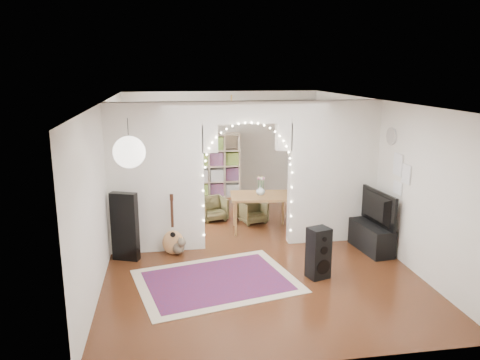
{
  "coord_description": "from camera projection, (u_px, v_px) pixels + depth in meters",
  "views": [
    {
      "loc": [
        -1.44,
        -8.24,
        3.25
      ],
      "look_at": [
        -0.08,
        0.3,
        1.19
      ],
      "focal_mm": 35.0,
      "sensor_mm": 36.0,
      "label": 1
    }
  ],
  "objects": [
    {
      "name": "flower_vase",
      "position": [
        261.0,
        190.0,
        9.49
      ],
      "size": [
        0.2,
        0.2,
        0.19
      ],
      "primitive_type": "imported",
      "rotation": [
        0.0,
        0.0,
        -0.1
      ],
      "color": "white",
      "rests_on": "dining_table"
    },
    {
      "name": "wall_clock",
      "position": [
        392.0,
        136.0,
        8.21
      ],
      "size": [
        0.03,
        0.31,
        0.31
      ],
      "primitive_type": "cylinder",
      "rotation": [
        0.0,
        1.57,
        0.0
      ],
      "color": "white",
      "rests_on": "wall_right"
    },
    {
      "name": "paper_lantern",
      "position": [
        129.0,
        152.0,
        5.77
      ],
      "size": [
        0.4,
        0.4,
        0.4
      ],
      "primitive_type": "sphere",
      "color": "white",
      "rests_on": "ceiling"
    },
    {
      "name": "tabby_cat",
      "position": [
        178.0,
        246.0,
        8.4
      ],
      "size": [
        0.36,
        0.54,
        0.36
      ],
      "rotation": [
        0.0,
        0.0,
        0.43
      ],
      "color": "brown",
      "rests_on": "floor"
    },
    {
      "name": "divider_wall",
      "position": [
        247.0,
        171.0,
        8.56
      ],
      "size": [
        5.0,
        0.2,
        2.7
      ],
      "color": "silver",
      "rests_on": "floor"
    },
    {
      "name": "wall_right",
      "position": [
        375.0,
        171.0,
        8.96
      ],
      "size": [
        0.02,
        7.5,
        2.7
      ],
      "primitive_type": "cube",
      "color": "silver",
      "rests_on": "floor"
    },
    {
      "name": "bookcase",
      "position": [
        208.0,
        166.0,
        12.0
      ],
      "size": [
        1.63,
        0.5,
        1.65
      ],
      "primitive_type": "cube",
      "rotation": [
        0.0,
        0.0,
        0.06
      ],
      "color": "beige",
      "rests_on": "floor"
    },
    {
      "name": "dining_table",
      "position": [
        260.0,
        198.0,
        9.52
      ],
      "size": [
        1.27,
        0.92,
        0.76
      ],
      "rotation": [
        0.0,
        0.0,
        -0.1
      ],
      "color": "brown",
      "rests_on": "floor"
    },
    {
      "name": "wall_left",
      "position": [
        107.0,
        180.0,
        8.2
      ],
      "size": [
        0.02,
        7.5,
        2.7
      ],
      "primitive_type": "cube",
      "color": "silver",
      "rests_on": "floor"
    },
    {
      "name": "picture_frames",
      "position": [
        400.0,
        174.0,
        7.96
      ],
      "size": [
        0.02,
        0.5,
        0.7
      ],
      "primitive_type": null,
      "color": "white",
      "rests_on": "wall_right"
    },
    {
      "name": "acoustic_guitar",
      "position": [
        173.0,
        233.0,
        8.31
      ],
      "size": [
        0.4,
        0.26,
        0.95
      ],
      "rotation": [
        0.0,
        0.0,
        -0.38
      ],
      "color": "#C4834E",
      "rests_on": "floor"
    },
    {
      "name": "dining_chair_right",
      "position": [
        253.0,
        212.0,
        10.11
      ],
      "size": [
        0.64,
        0.65,
        0.49
      ],
      "primitive_type": "imported",
      "rotation": [
        0.0,
        0.0,
        0.27
      ],
      "color": "#4C4526",
      "rests_on": "floor"
    },
    {
      "name": "floor",
      "position": [
        247.0,
        244.0,
        8.89
      ],
      "size": [
        7.5,
        7.5,
        0.0
      ],
      "primitive_type": "plane",
      "color": "black",
      "rests_on": "ground"
    },
    {
      "name": "media_console",
      "position": [
        371.0,
        237.0,
        8.54
      ],
      "size": [
        0.51,
        1.04,
        0.5
      ],
      "primitive_type": "cube",
      "rotation": [
        0.0,
        0.0,
        0.11
      ],
      "color": "black",
      "rests_on": "floor"
    },
    {
      "name": "ceiling",
      "position": [
        247.0,
        101.0,
        8.27
      ],
      "size": [
        5.0,
        7.5,
        0.02
      ],
      "primitive_type": "cube",
      "color": "white",
      "rests_on": "wall_back"
    },
    {
      "name": "wall_front",
      "position": [
        307.0,
        252.0,
        4.98
      ],
      "size": [
        5.0,
        0.02,
        2.7
      ],
      "primitive_type": "cube",
      "color": "silver",
      "rests_on": "floor"
    },
    {
      "name": "guitar_case",
      "position": [
        125.0,
        227.0,
        8.05
      ],
      "size": [
        0.49,
        0.31,
        1.21
      ],
      "primitive_type": "cube",
      "rotation": [
        0.0,
        0.0,
        -0.37
      ],
      "color": "black",
      "rests_on": "floor"
    },
    {
      "name": "fairy_lights",
      "position": [
        248.0,
        166.0,
        8.41
      ],
      "size": [
        1.64,
        0.04,
        1.6
      ],
      "primitive_type": null,
      "color": "#FFEABF",
      "rests_on": "divider_wall"
    },
    {
      "name": "wall_back",
      "position": [
        222.0,
        144.0,
        12.18
      ],
      "size": [
        5.0,
        0.02,
        2.7
      ],
      "primitive_type": "cube",
      "color": "silver",
      "rests_on": "floor"
    },
    {
      "name": "tv",
      "position": [
        373.0,
        208.0,
        8.41
      ],
      "size": [
        0.26,
        1.08,
        0.62
      ],
      "primitive_type": "imported",
      "rotation": [
        0.0,
        0.0,
        1.68
      ],
      "color": "black",
      "rests_on": "media_console"
    },
    {
      "name": "window",
      "position": [
        118.0,
        154.0,
        9.9
      ],
      "size": [
        0.04,
        1.2,
        1.4
      ],
      "primitive_type": "cube",
      "color": "white",
      "rests_on": "wall_left"
    },
    {
      "name": "floor_speaker",
      "position": [
        319.0,
        253.0,
        7.4
      ],
      "size": [
        0.39,
        0.36,
        0.83
      ],
      "rotation": [
        0.0,
        0.0,
        0.31
      ],
      "color": "black",
      "rests_on": "floor"
    },
    {
      "name": "ceiling_fan",
      "position": [
        231.0,
        109.0,
        10.26
      ],
      "size": [
        1.1,
        1.1,
        0.3
      ],
      "primitive_type": null,
      "color": "gold",
      "rests_on": "ceiling"
    },
    {
      "name": "area_rug",
      "position": [
        217.0,
        281.0,
        7.34
      ],
      "size": [
        2.74,
        2.29,
        0.02
      ],
      "primitive_type": "cube",
      "rotation": [
        0.0,
        0.0,
        0.23
      ],
      "color": "maroon",
      "rests_on": "floor"
    },
    {
      "name": "dining_chair_left",
      "position": [
        213.0,
        209.0,
        10.29
      ],
      "size": [
        0.68,
        0.69,
        0.51
      ],
      "primitive_type": "imported",
      "rotation": [
        0.0,
        0.0,
        0.27
      ],
      "color": "#4C4526",
      "rests_on": "floor"
    }
  ]
}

